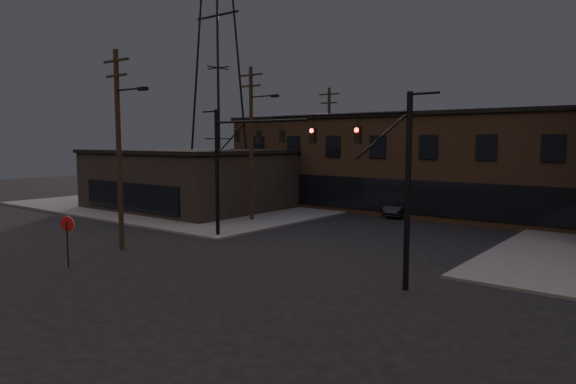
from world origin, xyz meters
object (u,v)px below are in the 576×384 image
Objects in this scene: traffic_signal_far at (232,158)px; car_crossing at (403,207)px; traffic_signal_near at (383,168)px; stop_sign at (67,229)px.

car_crossing is at bearing 75.13° from traffic_signal_far.
stop_sign is (-13.36, -6.49, -3.09)m from traffic_signal_near.
stop_sign is 0.57× the size of car_crossing.
traffic_signal_near reaches higher than stop_sign.
traffic_signal_far reaches higher than car_crossing.
traffic_signal_far reaches higher than stop_sign.
stop_sign reaches higher than car_crossing.
traffic_signal_near is at bearing 25.90° from stop_sign.
traffic_signal_near is at bearing -66.16° from car_crossing.
traffic_signal_far is at bearing 82.68° from stop_sign.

